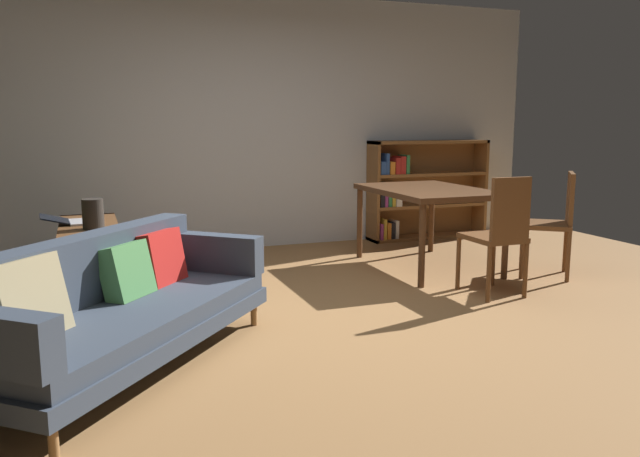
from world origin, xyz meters
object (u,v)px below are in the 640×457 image
Objects in this scene: fabric_couch at (113,303)px; open_laptop at (74,221)px; dining_table at (428,196)px; dining_chair_far at (499,231)px; media_console at (91,258)px; bookshelf at (419,190)px; desk_speaker at (93,214)px; dining_chair_near at (555,218)px.

fabric_couch is 1.87m from open_laptop.
dining_table reaches higher than open_laptop.
dining_chair_far is (2.91, 0.48, 0.15)m from fabric_couch.
media_console is at bearing 157.02° from dining_chair_far.
dining_table is at bearing -116.10° from bookshelf.
open_laptop is at bearing -163.67° from bookshelf.
media_console is 1.27× the size of dining_chair_far.
media_console is (-0.10, 1.75, -0.09)m from fabric_couch.
dining_chair_far is 0.66× the size of bookshelf.
desk_speaker is 2.96m from dining_table.
media_console is 3.28m from dining_chair_far.
bookshelf is at bearing 95.49° from dining_chair_near.
open_laptop is at bearing 112.83° from desk_speaker.
dining_chair_near is at bearing -37.76° from dining_table.
desk_speaker is 3.15m from dining_chair_far.
dining_chair_near reaches higher than media_console.
fabric_couch reaches higher than media_console.
desk_speaker reaches higher than open_laptop.
fabric_couch is 1.54m from desk_speaker.
fabric_couch is at bearing -151.72° from dining_table.
dining_table reaches higher than media_console.
fabric_couch is at bearing -83.50° from open_laptop.
dining_table is (2.89, 1.56, 0.31)m from fabric_couch.
bookshelf is (3.79, 1.11, -0.01)m from open_laptop.
dining_chair_near is at bearing -9.41° from desk_speaker.
desk_speaker is 0.24× the size of dining_chair_far.
bookshelf is at bearing 21.78° from desk_speaker.
media_console is 3.03m from dining_table.
dining_chair_far reaches higher than desk_speaker.
dining_table is 1.14m from dining_chair_near.
desk_speaker is at bearing -81.82° from media_console.
dining_table is (3.10, -0.29, 0.11)m from open_laptop.
dining_table is (2.99, -0.20, 0.41)m from media_console.
open_laptop reaches higher than media_console.
dining_chair_near reaches higher than desk_speaker.
dining_table is 1.47× the size of dining_chair_near.
bookshelf is at bearing 74.84° from dining_chair_far.
open_laptop is 4.11m from dining_chair_near.
dining_chair_far is (3.12, -1.37, -0.05)m from open_laptop.
desk_speaker reaches higher than fabric_couch.
dining_table is 1.09m from dining_chair_far.
dining_chair_near is 0.97× the size of dining_chair_far.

